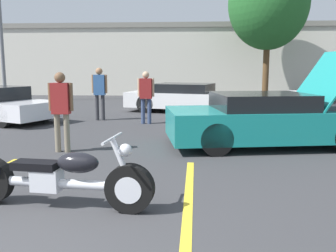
# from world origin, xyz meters

# --- Properties ---
(parking_stripe_back) EXTENTS (0.12, 4.51, 0.01)m
(parking_stripe_back) POSITION_xyz_m (1.99, 1.71, 0.00)
(parking_stripe_back) COLOR yellow
(parking_stripe_back) RESTS_ON ground
(far_building) EXTENTS (32.00, 4.20, 4.40)m
(far_building) POSITION_xyz_m (0.00, 22.08, 2.34)
(far_building) COLOR beige
(far_building) RESTS_ON ground
(light_pole) EXTENTS (1.21, 0.28, 7.79)m
(light_pole) POSITION_xyz_m (-7.58, 15.62, 4.28)
(light_pole) COLOR slate
(light_pole) RESTS_ON ground
(tree_background) EXTENTS (4.08, 4.08, 7.31)m
(tree_background) POSITION_xyz_m (5.70, 17.26, 4.95)
(tree_background) COLOR brown
(tree_background) RESTS_ON ground
(motorcycle) EXTENTS (2.49, 0.70, 0.94)m
(motorcycle) POSITION_xyz_m (0.35, 1.60, 0.38)
(motorcycle) COLOR black
(motorcycle) RESTS_ON ground
(show_car_hood_open) EXTENTS (4.73, 2.68, 2.13)m
(show_car_hood_open) POSITION_xyz_m (3.72, 5.64, 0.60)
(show_car_hood_open) COLOR teal
(show_car_hood_open) RESTS_ON ground
(parked_car_mid_row) EXTENTS (5.10, 3.09, 1.12)m
(parked_car_mid_row) POSITION_xyz_m (1.75, 11.88, 0.56)
(parked_car_mid_row) COLOR white
(parked_car_mid_row) RESTS_ON ground
(spectator_near_motorcycle) EXTENTS (0.52, 0.21, 1.63)m
(spectator_near_motorcycle) POSITION_xyz_m (0.53, 8.70, 0.96)
(spectator_near_motorcycle) COLOR #38476B
(spectator_near_motorcycle) RESTS_ON ground
(spectator_by_show_car) EXTENTS (0.52, 0.23, 1.74)m
(spectator_by_show_car) POSITION_xyz_m (-1.11, 9.37, 1.04)
(spectator_by_show_car) COLOR #333338
(spectator_by_show_car) RESTS_ON ground
(spectator_midground) EXTENTS (0.52, 0.22, 1.66)m
(spectator_midground) POSITION_xyz_m (-0.70, 4.67, 0.98)
(spectator_midground) COLOR gray
(spectator_midground) RESTS_ON ground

